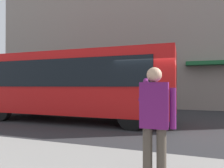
{
  "coord_description": "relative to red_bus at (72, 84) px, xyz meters",
  "views": [
    {
      "loc": [
        -1.03,
        7.97,
        1.58
      ],
      "look_at": [
        1.71,
        -0.12,
        1.66
      ],
      "focal_mm": 32.87,
      "sensor_mm": 36.0,
      "label": 1
    }
  ],
  "objects": [
    {
      "name": "red_bus",
      "position": [
        0.0,
        0.0,
        0.0
      ],
      "size": [
        9.05,
        2.54,
        3.08
      ],
      "color": "red",
      "rests_on": "ground_plane"
    },
    {
      "name": "pedestrian_photographer",
      "position": [
        -4.34,
        5.19,
        -0.54
      ],
      "size": [
        0.53,
        0.52,
        1.7
      ],
      "color": "#4C4238",
      "rests_on": "sidewalk_curb"
    },
    {
      "name": "ground_plane",
      "position": [
        -3.68,
        0.25,
        -1.68
      ],
      "size": [
        60.0,
        60.0,
        0.0
      ],
      "primitive_type": "plane",
      "color": "#2B2B2D"
    },
    {
      "name": "building_facade_far",
      "position": [
        -3.7,
        -6.54,
        4.3
      ],
      "size": [
        28.0,
        1.55,
        12.0
      ],
      "color": "gray",
      "rests_on": "ground_plane"
    }
  ]
}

